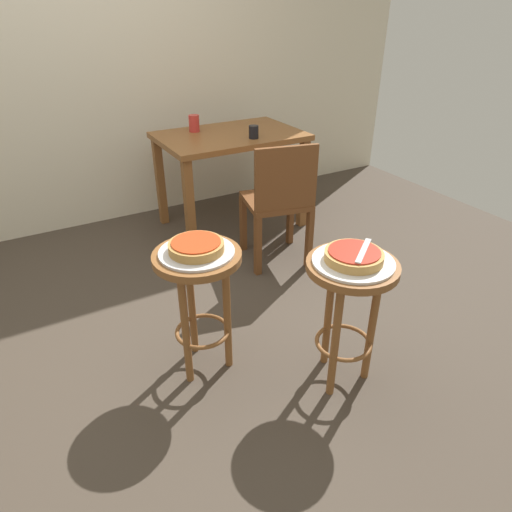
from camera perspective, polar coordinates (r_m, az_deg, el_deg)
ground_plane at (r=2.61m, az=-12.14°, el=-8.92°), size 6.00×6.00×0.00m
back_wall at (r=3.68m, az=-24.23°, el=25.88°), size 6.00×0.10×3.00m
stool_foreground at (r=2.01m, az=11.71°, el=-4.86°), size 0.39×0.39×0.64m
serving_plate_foreground at (r=1.92m, az=12.22°, el=-0.71°), size 0.35×0.35×0.01m
pizza_foreground at (r=1.91m, az=12.31°, el=0.03°), size 0.25×0.25×0.05m
stool_middle at (r=2.05m, az=-7.23°, el=-3.61°), size 0.39×0.39×0.64m
serving_plate_middle at (r=1.97m, az=-7.53°, el=0.50°), size 0.33×0.33×0.01m
pizza_middle at (r=1.95m, az=-7.58°, el=1.22°), size 0.24×0.24×0.05m
dining_table at (r=3.50m, az=-3.29°, el=13.44°), size 1.05×0.70×0.74m
cup_near_edge at (r=3.32m, az=-0.30°, el=15.45°), size 0.07×0.07×0.09m
cup_far_edge at (r=3.54m, az=-7.86°, el=16.32°), size 0.08×0.08×0.12m
wooden_chair at (r=2.96m, az=2.96°, el=7.14°), size 0.48×0.48×0.85m
pizza_server_knife at (r=1.90m, az=13.47°, el=0.69°), size 0.19×0.15×0.01m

